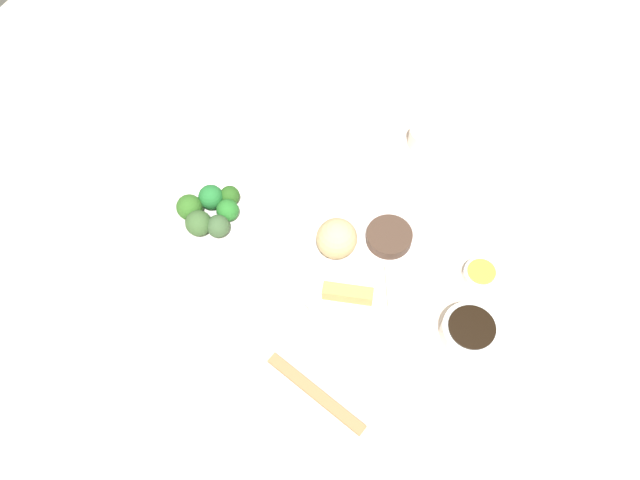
{
  "coord_description": "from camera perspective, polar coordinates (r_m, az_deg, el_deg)",
  "views": [
    {
      "loc": [
        -0.56,
        -0.21,
        1.09
      ],
      "look_at": [
        -0.03,
        0.06,
        0.06
      ],
      "focal_mm": 35.27,
      "sensor_mm": 36.0,
      "label": 1
    }
  ],
  "objects": [
    {
      "name": "chopsticks_pair",
      "position": [
        1.12,
        -0.39,
        -13.73
      ],
      "size": [
        0.06,
        0.2,
        0.01
      ],
      "primitive_type": "cube",
      "rotation": [
        0.0,
        0.0,
        1.36
      ],
      "color": "#A2794B",
      "rests_on": "tabletop"
    },
    {
      "name": "broccoli_floret_4",
      "position": [
        1.23,
        -9.22,
        1.25
      ],
      "size": [
        0.05,
        0.05,
        0.05
      ],
      "primitive_type": "sphere",
      "color": "#3C5B35",
      "rests_on": "broccoli_plate"
    },
    {
      "name": "broccoli_floret_1",
      "position": [
        1.24,
        -10.97,
        1.52
      ],
      "size": [
        0.05,
        0.05,
        0.05
      ],
      "primitive_type": "sphere",
      "color": "#3B5F30",
      "rests_on": "broccoli_plate"
    },
    {
      "name": "soy_sauce_bowl",
      "position": [
        1.17,
        13.42,
        -8.09
      ],
      "size": [
        0.1,
        0.1,
        0.04
      ],
      "primitive_type": "cylinder",
      "color": "white",
      "rests_on": "tabletop"
    },
    {
      "name": "tabletop",
      "position": [
        1.24,
        3.3,
        -1.12
      ],
      "size": [
        2.2,
        2.2,
        0.02
      ],
      "primitive_type": "cube",
      "color": "beige",
      "rests_on": "ground"
    },
    {
      "name": "soy_sauce_bowl_liquid",
      "position": [
        1.15,
        13.63,
        -7.69
      ],
      "size": [
        0.08,
        0.08,
        0.0
      ],
      "primitive_type": "cylinder",
      "color": "black",
      "rests_on": "soy_sauce_bowl"
    },
    {
      "name": "sauce_ramekin_hot_mustard",
      "position": [
        1.23,
        14.34,
        -3.05
      ],
      "size": [
        0.06,
        0.06,
        0.02
      ],
      "primitive_type": "cylinder",
      "color": "white",
      "rests_on": "tabletop"
    },
    {
      "name": "broccoli_plate",
      "position": [
        1.28,
        -9.07,
        2.26
      ],
      "size": [
        0.23,
        0.23,
        0.01
      ],
      "primitive_type": "cylinder",
      "color": "white",
      "rests_on": "tabletop"
    },
    {
      "name": "crab_rangoon_wonton",
      "position": [
        1.18,
        7.48,
        -4.15
      ],
      "size": [
        0.1,
        0.09,
        0.01
      ],
      "primitive_type": "cube",
      "rotation": [
        0.0,
        0.0,
        0.5
      ],
      "color": "beige",
      "rests_on": "main_plate"
    },
    {
      "name": "broccoli_floret_3",
      "position": [
        1.27,
        -9.87,
        3.85
      ],
      "size": [
        0.05,
        0.05,
        0.05
      ],
      "primitive_type": "sphere",
      "color": "#237231",
      "rests_on": "broccoli_plate"
    },
    {
      "name": "rice_scoop",
      "position": [
        1.18,
        1.53,
        0.14
      ],
      "size": [
        0.08,
        0.08,
        0.08
      ],
      "primitive_type": "sphere",
      "color": "tan",
      "rests_on": "main_plate"
    },
    {
      "name": "teacup",
      "position": [
        1.38,
        9.39,
        9.2
      ],
      "size": [
        0.06,
        0.06,
        0.05
      ],
      "primitive_type": "cylinder",
      "color": "white",
      "rests_on": "tabletop"
    },
    {
      "name": "broccoli_floret_0",
      "position": [
        1.25,
        -8.39,
        2.69
      ],
      "size": [
        0.04,
        0.04,
        0.04
      ],
      "primitive_type": "sphere",
      "color": "#277228",
      "rests_on": "broccoli_plate"
    },
    {
      "name": "spring_roll",
      "position": [
        1.15,
        2.54,
        -4.87
      ],
      "size": [
        0.05,
        0.1,
        0.03
      ],
      "primitive_type": "cube",
      "rotation": [
        0.0,
        0.0,
        1.9
      ],
      "color": "tan",
      "rests_on": "main_plate"
    },
    {
      "name": "sauce_ramekin_hot_mustard_liquid",
      "position": [
        1.22,
        14.46,
        -2.79
      ],
      "size": [
        0.05,
        0.05,
        0.0
      ],
      "primitive_type": "cylinder",
      "color": "yellow",
      "rests_on": "sauce_ramekin_hot_mustard"
    },
    {
      "name": "broccoli_floret_2",
      "position": [
        1.26,
        -11.77,
        2.93
      ],
      "size": [
        0.05,
        0.05,
        0.05
      ],
      "primitive_type": "sphere",
      "color": "#326722",
      "rests_on": "broccoli_plate"
    },
    {
      "name": "broccoli_floret_6",
      "position": [
        1.27,
        -8.19,
        4.01
      ],
      "size": [
        0.04,
        0.04,
        0.04
      ],
      "primitive_type": "sphere",
      "color": "#295A1D",
      "rests_on": "broccoli_plate"
    },
    {
      "name": "stir_fry_heap",
      "position": [
        1.22,
        6.29,
        0.28
      ],
      "size": [
        0.09,
        0.09,
        0.02
      ],
      "primitive_type": "cylinder",
      "color": "#463126",
      "rests_on": "main_plate"
    },
    {
      "name": "main_plate",
      "position": [
        1.2,
        4.4,
        -2.69
      ],
      "size": [
        0.28,
        0.28,
        0.02
      ],
      "primitive_type": "cylinder",
      "color": "white",
      "rests_on": "tabletop"
    }
  ]
}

